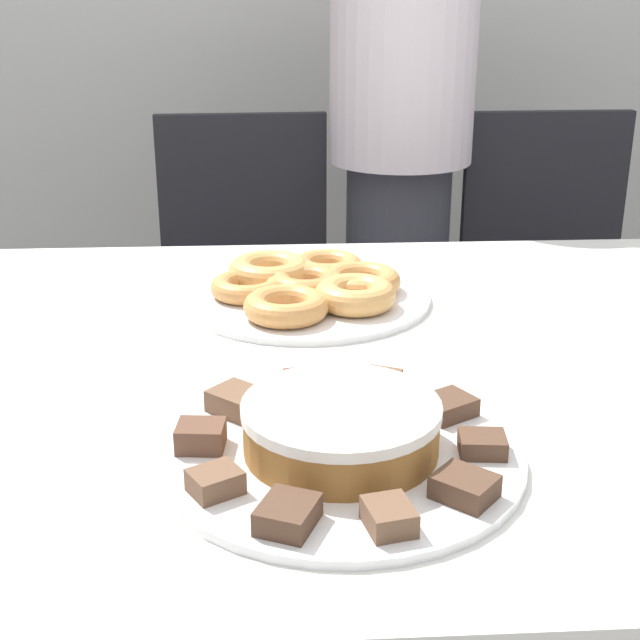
# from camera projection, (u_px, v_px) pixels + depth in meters

# --- Properties ---
(table) EXTENTS (1.91, 1.07, 0.72)m
(table) POSITION_uv_depth(u_px,v_px,m) (384.00, 400.00, 1.19)
(table) COLOR silver
(table) RESTS_ON ground_plane
(person_standing) EXTENTS (0.33, 0.33, 1.61)m
(person_standing) POSITION_uv_depth(u_px,v_px,m) (401.00, 134.00, 2.06)
(person_standing) COLOR #383842
(person_standing) RESTS_ON ground_plane
(office_chair_left) EXTENTS (0.46, 0.46, 0.90)m
(office_chair_left) POSITION_uv_depth(u_px,v_px,m) (248.00, 327.00, 2.07)
(office_chair_left) COLOR black
(office_chair_left) RESTS_ON ground_plane
(office_chair_right) EXTENTS (0.45, 0.45, 0.90)m
(office_chair_right) POSITION_uv_depth(u_px,v_px,m) (553.00, 321.00, 2.11)
(office_chair_right) COLOR black
(office_chair_right) RESTS_ON ground_plane
(plate_cake) EXTENTS (0.38, 0.38, 0.01)m
(plate_cake) POSITION_uv_depth(u_px,v_px,m) (341.00, 455.00, 0.91)
(plate_cake) COLOR white
(plate_cake) RESTS_ON table
(plate_donuts) EXTENTS (0.38, 0.38, 0.01)m
(plate_donuts) POSITION_uv_depth(u_px,v_px,m) (306.00, 297.00, 1.37)
(plate_donuts) COLOR white
(plate_donuts) RESTS_ON table
(frosted_cake) EXTENTS (0.20, 0.20, 0.05)m
(frosted_cake) POSITION_uv_depth(u_px,v_px,m) (341.00, 427.00, 0.90)
(frosted_cake) COLOR #9E662D
(frosted_cake) RESTS_ON plate_cake
(lamington_0) EXTENTS (0.06, 0.06, 0.02)m
(lamington_0) POSITION_uv_depth(u_px,v_px,m) (215.00, 482.00, 0.83)
(lamington_0) COLOR brown
(lamington_0) RESTS_ON plate_cake
(lamington_1) EXTENTS (0.06, 0.07, 0.02)m
(lamington_1) POSITION_uv_depth(u_px,v_px,m) (288.00, 514.00, 0.78)
(lamington_1) COLOR #513828
(lamington_1) RESTS_ON plate_cake
(lamington_2) EXTENTS (0.05, 0.05, 0.02)m
(lamington_2) POSITION_uv_depth(u_px,v_px,m) (389.00, 517.00, 0.78)
(lamington_2) COLOR brown
(lamington_2) RESTS_ON plate_cake
(lamington_3) EXTENTS (0.07, 0.07, 0.02)m
(lamington_3) POSITION_uv_depth(u_px,v_px,m) (465.00, 487.00, 0.83)
(lamington_3) COLOR #513828
(lamington_3) RESTS_ON plate_cake
(lamington_4) EXTENTS (0.05, 0.04, 0.02)m
(lamington_4) POSITION_uv_depth(u_px,v_px,m) (482.00, 444.00, 0.90)
(lamington_4) COLOR #513828
(lamington_4) RESTS_ON plate_cake
(lamington_5) EXTENTS (0.07, 0.07, 0.02)m
(lamington_5) POSITION_uv_depth(u_px,v_px,m) (447.00, 406.00, 0.98)
(lamington_5) COLOR #513828
(lamington_5) RESTS_ON plate_cake
(lamington_6) EXTENTS (0.06, 0.06, 0.02)m
(lamington_6) POSITION_uv_depth(u_px,v_px,m) (381.00, 384.00, 1.03)
(lamington_6) COLOR brown
(lamington_6) RESTS_ON plate_cake
(lamington_7) EXTENTS (0.05, 0.06, 0.02)m
(lamington_7) POSITION_uv_depth(u_px,v_px,m) (305.00, 383.00, 1.04)
(lamington_7) COLOR brown
(lamington_7) RESTS_ON plate_cake
(lamington_8) EXTENTS (0.08, 0.07, 0.03)m
(lamington_8) POSITION_uv_depth(u_px,v_px,m) (238.00, 401.00, 0.99)
(lamington_8) COLOR brown
(lamington_8) RESTS_ON plate_cake
(lamington_9) EXTENTS (0.05, 0.05, 0.03)m
(lamington_9) POSITION_uv_depth(u_px,v_px,m) (201.00, 436.00, 0.91)
(lamington_9) COLOR brown
(lamington_9) RESTS_ON plate_cake
(donut_0) EXTENTS (0.11, 0.11, 0.04)m
(donut_0) POSITION_uv_depth(u_px,v_px,m) (306.00, 283.00, 1.36)
(donut_0) COLOR #C68447
(donut_0) RESTS_ON plate_donuts
(donut_1) EXTENTS (0.12, 0.12, 0.03)m
(donut_1) POSITION_uv_depth(u_px,v_px,m) (361.00, 281.00, 1.37)
(donut_1) COLOR #D18E4C
(donut_1) RESTS_ON plate_donuts
(donut_2) EXTENTS (0.12, 0.12, 0.04)m
(donut_2) POSITION_uv_depth(u_px,v_px,m) (327.00, 267.00, 1.44)
(donut_2) COLOR #D18E4C
(donut_2) RESTS_ON plate_donuts
(donut_3) EXTENTS (0.13, 0.13, 0.04)m
(donut_3) POSITION_uv_depth(u_px,v_px,m) (269.00, 271.00, 1.41)
(donut_3) COLOR tan
(donut_3) RESTS_ON plate_donuts
(donut_4) EXTENTS (0.11, 0.11, 0.03)m
(donut_4) POSITION_uv_depth(u_px,v_px,m) (248.00, 287.00, 1.35)
(donut_4) COLOR #D18E4C
(donut_4) RESTS_ON plate_donuts
(donut_5) EXTENTS (0.12, 0.12, 0.04)m
(donut_5) POSITION_uv_depth(u_px,v_px,m) (286.00, 306.00, 1.27)
(donut_5) COLOR #D18E4C
(donut_5) RESTS_ON plate_donuts
(donut_6) EXTENTS (0.12, 0.12, 0.04)m
(donut_6) POSITION_uv_depth(u_px,v_px,m) (355.00, 295.00, 1.30)
(donut_6) COLOR tan
(donut_6) RESTS_ON plate_donuts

